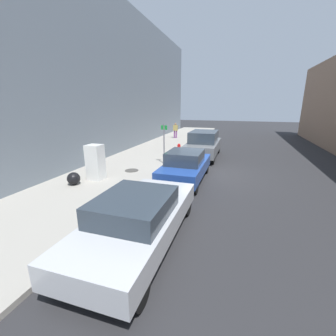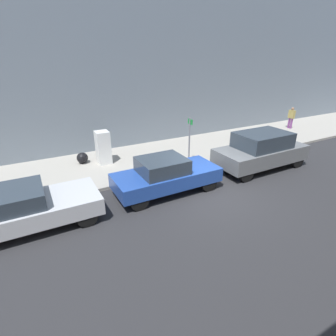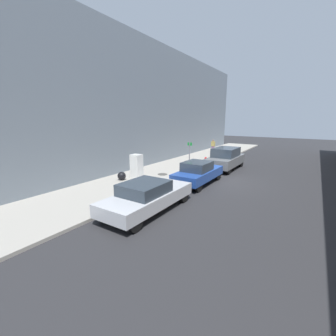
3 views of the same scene
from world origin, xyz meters
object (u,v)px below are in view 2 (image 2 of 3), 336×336
street_sign_post (189,138)px  trash_bag (82,158)px  parked_hatchback_blue (166,175)px  discarded_refrigerator (103,147)px  parked_suv_gray (261,150)px  parked_sedan_silver (17,210)px  pedestrian_walking_far (291,117)px  fire_hydrant (233,149)px

street_sign_post → trash_bag: 5.30m
parked_hatchback_blue → discarded_refrigerator: bearing=-160.6°
parked_hatchback_blue → parked_suv_gray: (-0.00, 5.11, 0.16)m
parked_sedan_silver → pedestrian_walking_far: bearing=102.9°
fire_hydrant → trash_bag: 7.66m
discarded_refrigerator → trash_bag: size_ratio=2.94×
discarded_refrigerator → fire_hydrant: 6.62m
pedestrian_walking_far → parked_suv_gray: 8.28m
fire_hydrant → parked_suv_gray: 1.69m
discarded_refrigerator → parked_sedan_silver: discarded_refrigerator is taller
parked_sedan_silver → parked_suv_gray: size_ratio=1.06×
pedestrian_walking_far → trash_bag: bearing=105.9°
discarded_refrigerator → trash_bag: bearing=-116.4°
discarded_refrigerator → street_sign_post: 4.17m
fire_hydrant → parked_sedan_silver: size_ratio=0.16×
fire_hydrant → parked_hatchback_blue: size_ratio=0.18×
parked_sedan_silver → trash_bag: bearing=147.1°
discarded_refrigerator → parked_sedan_silver: bearing=-44.2°
pedestrian_walking_far → parked_sedan_silver: size_ratio=0.32×
street_sign_post → parked_suv_gray: (1.80, 2.88, -0.52)m
trash_bag → pedestrian_walking_far: 14.68m
trash_bag → parked_suv_gray: 8.61m
parked_suv_gray → trash_bag: bearing=-120.3°
pedestrian_walking_far → parked_suv_gray: size_ratio=0.33×
discarded_refrigerator → fire_hydrant: (2.24, 6.21, -0.41)m
parked_sedan_silver → parked_hatchback_blue: 5.12m
trash_bag → parked_sedan_silver: parked_sedan_silver is taller
street_sign_post → fire_hydrant: size_ratio=3.02×
discarded_refrigerator → trash_bag: discarded_refrigerator is taller
fire_hydrant → trash_bag: bearing=-110.8°
trash_bag → parked_hatchback_blue: parked_hatchback_blue is taller
fire_hydrant → discarded_refrigerator: bearing=-109.8°
discarded_refrigerator → pedestrian_walking_far: bearing=90.6°
trash_bag → discarded_refrigerator: bearing=63.6°
pedestrian_walking_far → discarded_refrigerator: bearing=107.8°
street_sign_post → trash_bag: bearing=-119.2°
trash_bag → fire_hydrant: bearing=69.2°
street_sign_post → parked_hatchback_blue: 2.95m
fire_hydrant → parked_suv_gray: bearing=9.1°
street_sign_post → parked_suv_gray: size_ratio=0.50×
fire_hydrant → parked_hatchback_blue: 5.12m
parked_sedan_silver → parked_hatchback_blue: parked_hatchback_blue is taller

